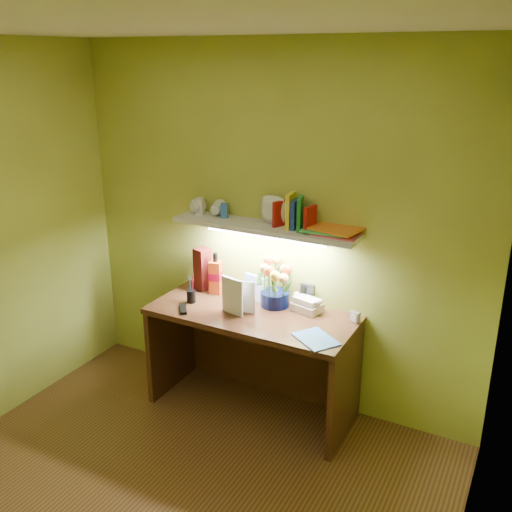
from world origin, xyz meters
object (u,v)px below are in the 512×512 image
at_px(desk, 252,362).
at_px(flower_bouquet, 275,282).
at_px(desk_clock, 354,317).
at_px(telephone, 307,303).
at_px(whisky_bottle, 216,273).

bearing_deg(desk, flower_bouquet, 64.66).
height_order(flower_bouquet, desk_clock, flower_bouquet).
bearing_deg(desk_clock, telephone, -163.63).
height_order(flower_bouquet, whisky_bottle, flower_bouquet).
bearing_deg(telephone, whisky_bottle, -164.51).
distance_m(desk, flower_bouquet, 0.59).
relative_size(desk, telephone, 7.38).
xyz_separation_m(flower_bouquet, desk_clock, (0.57, 0.00, -0.14)).
xyz_separation_m(flower_bouquet, telephone, (0.23, 0.02, -0.12)).
bearing_deg(desk_clock, desk, -145.97).
distance_m(flower_bouquet, desk_clock, 0.59).
xyz_separation_m(telephone, whisky_bottle, (-0.71, -0.02, 0.10)).
distance_m(desk, desk_clock, 0.79).
xyz_separation_m(telephone, desk_clock, (0.34, -0.01, -0.02)).
xyz_separation_m(desk, desk_clock, (0.65, 0.18, 0.41)).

